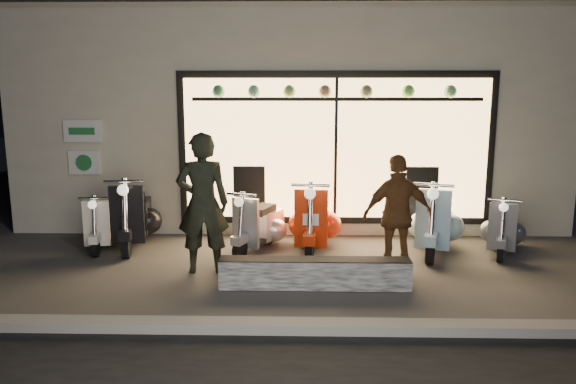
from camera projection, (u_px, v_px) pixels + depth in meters
name	position (u px, v px, depth m)	size (l,w,h in m)	color
ground	(286.00, 271.00, 8.07)	(40.00, 40.00, 0.00)	#383533
kerb	(281.00, 327.00, 6.10)	(40.00, 0.25, 0.12)	slate
shop_building	(292.00, 109.00, 12.57)	(10.20, 6.23, 4.20)	beige
graffiti_barrier	(315.00, 273.00, 7.39)	(2.51, 0.28, 0.40)	black
scooter_silver	(261.00, 224.00, 9.17)	(0.79, 1.35, 0.98)	black
scooter_red	(314.00, 220.00, 9.20)	(0.61, 1.61, 1.15)	black
scooter_black	(133.00, 216.00, 9.43)	(0.67, 1.64, 1.16)	black
scooter_cream	(104.00, 224.00, 9.31)	(0.51, 1.27, 0.90)	black
scooter_blue	(436.00, 221.00, 9.09)	(0.84, 1.63, 1.16)	black
scooter_grey	(503.00, 228.00, 9.03)	(0.71, 1.28, 0.92)	black
man	(203.00, 203.00, 7.88)	(0.73, 0.48, 2.01)	black
woman	(398.00, 215.00, 7.87)	(1.00, 0.41, 1.70)	brown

